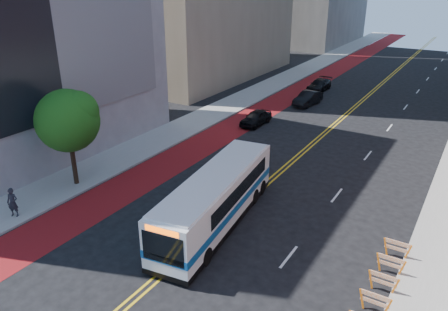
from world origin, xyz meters
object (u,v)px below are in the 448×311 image
transit_bus (217,198)px  car_b (308,98)px  street_tree (68,118)px  pedestrian (13,202)px  car_a (256,118)px  car_c (319,85)px

transit_bus → car_b: (-4.59, 26.33, -0.94)m
street_tree → pedestrian: street_tree is taller
transit_bus → car_a: size_ratio=2.91×
car_b → car_c: 6.84m
car_b → car_c: (-1.13, 6.75, -0.06)m
car_b → pedestrian: pedestrian is taller
street_tree → car_a: (4.65, 18.06, -4.21)m
car_b → car_a: bearing=-94.9°
street_tree → car_b: bearing=76.7°
car_c → pedestrian: size_ratio=2.62×
car_c → car_b: bearing=-79.6°
car_a → transit_bus: bearing=-66.3°
transit_bus → car_b: transit_bus is taller
street_tree → car_c: (5.31, 33.94, -4.22)m
transit_bus → car_b: size_ratio=2.63×
transit_bus → car_b: 26.74m
car_a → car_b: size_ratio=0.91×
car_c → transit_bus: bearing=-79.3°
transit_bus → pedestrian: (-10.79, -5.91, -0.63)m
car_c → pedestrian: pedestrian is taller
pedestrian → car_b: bearing=54.0°
car_a → car_b: car_b is taller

